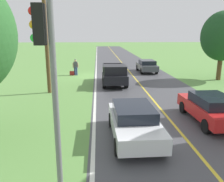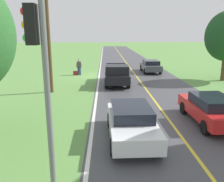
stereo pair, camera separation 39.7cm
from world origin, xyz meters
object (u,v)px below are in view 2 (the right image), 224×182
Objects in this scene: suitcase_carried at (75,73)px; pickup_truck_passing at (117,74)px; sedan_ahead_same_lane at (131,122)px; traffic_light_mast at (40,66)px; sedan_mid_oncoming at (211,109)px; hitchhiker_walking at (79,66)px; sedan_near_oncoming at (151,66)px; utility_pole_roadside at (49,39)px.

suitcase_carried is 6.61m from pickup_truck_passing.
sedan_ahead_same_lane reaches higher than suitcase_carried.
traffic_light_mast is 5.09m from sedan_ahead_same_lane.
hitchhiker_walking is at bearing -60.67° from sedan_mid_oncoming.
traffic_light_mast is 1.18× the size of sedan_near_oncoming.
utility_pole_roadside is (2.41, -11.49, 0.42)m from traffic_light_mast.
hitchhiker_walking is 0.87m from suitcase_carried.
sedan_mid_oncoming is at bearing -158.54° from sedan_ahead_same_lane.
sedan_ahead_same_lane is at bearing 122.12° from utility_pole_roadside.
utility_pole_roadside is at bearing -78.14° from traffic_light_mast.
sedan_near_oncoming is (-7.00, -20.77, -2.80)m from traffic_light_mast.
utility_pole_roadside is (1.31, 7.71, 3.00)m from hitchhiker_walking.
hitchhiker_walking is 3.80× the size of suitcase_carried.
sedan_ahead_same_lane is (-3.90, 16.01, -0.23)m from hitchhiker_walking.
traffic_light_mast is at bearing 34.77° from sedan_mid_oncoming.
hitchhiker_walking is 8.25m from sedan_near_oncoming.
hitchhiker_walking is 0.40× the size of sedan_near_oncoming.
utility_pole_roadside is (0.89, 7.65, 3.75)m from suitcase_carried.
pickup_truck_passing is (-4.25, 5.00, 0.74)m from suitcase_carried.
hitchhiker_walking reaches higher than suitcase_carried.
sedan_near_oncoming is 0.55× the size of utility_pole_roadside.
hitchhiker_walking reaches higher than sedan_near_oncoming.
pickup_truck_passing reaches higher than sedan_ahead_same_lane.
hitchhiker_walking is 0.32× the size of pickup_truck_passing.
sedan_ahead_same_lane is at bearing 103.68° from hitchhiker_walking.
sedan_mid_oncoming and sedan_near_oncoming have the same top height.
sedan_mid_oncoming is at bearing 89.91° from sedan_near_oncoming.
suitcase_carried is 0.09× the size of traffic_light_mast.
traffic_light_mast is 0.65× the size of utility_pole_roadside.
sedan_near_oncoming is (-8.10, -1.56, -0.23)m from hitchhiker_walking.
traffic_light_mast is 1.17× the size of sedan_mid_oncoming.
traffic_light_mast is at bearing 101.86° from utility_pole_roadside.
traffic_light_mast reaches higher than pickup_truck_passing.
suitcase_carried is at bearing -59.29° from sedan_mid_oncoming.
suitcase_carried is at bearing -49.65° from pickup_truck_passing.
sedan_ahead_same_lane and sedan_near_oncoming have the same top height.
sedan_mid_oncoming is at bearing 144.66° from utility_pole_roadside.
sedan_near_oncoming is at bearing -90.09° from sedan_mid_oncoming.
suitcase_carried is (0.42, 0.07, -0.76)m from hitchhiker_walking.
traffic_light_mast reaches higher than sedan_mid_oncoming.
suitcase_carried is 8.69m from sedan_near_oncoming.
sedan_mid_oncoming is 4.49m from sedan_ahead_same_lane.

